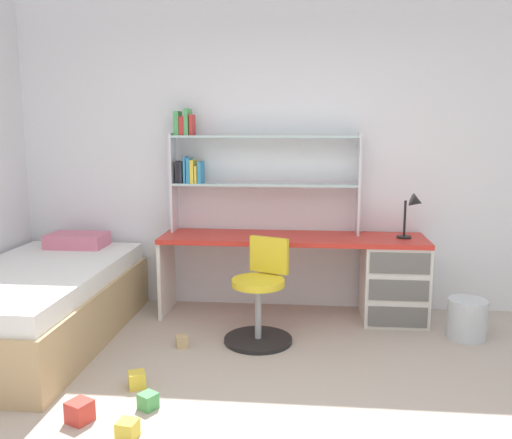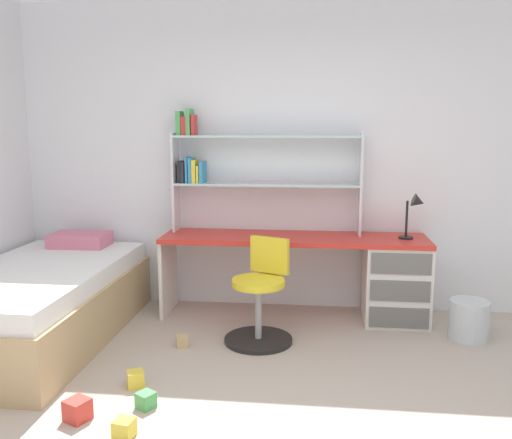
{
  "view_description": "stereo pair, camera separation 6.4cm",
  "coord_description": "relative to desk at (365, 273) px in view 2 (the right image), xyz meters",
  "views": [
    {
      "loc": [
        0.07,
        -2.34,
        1.6
      ],
      "look_at": [
        -0.3,
        1.45,
        0.96
      ],
      "focal_mm": 37.73,
      "sensor_mm": 36.0,
      "label": 1
    },
    {
      "loc": [
        0.13,
        -2.33,
        1.6
      ],
      "look_at": [
        -0.3,
        1.45,
        0.96
      ],
      "focal_mm": 37.73,
      "sensor_mm": 36.0,
      "label": 2
    }
  ],
  "objects": [
    {
      "name": "toy_block_yellow_1",
      "position": [
        -1.4,
        -1.98,
        -0.35
      ],
      "size": [
        0.11,
        0.11,
        0.1
      ],
      "primitive_type": "cube",
      "rotation": [
        0.0,
        0.0,
        1.41
      ],
      "color": "gold",
      "rests_on": "ground_plane"
    },
    {
      "name": "bed_platform",
      "position": [
        -2.52,
        -0.74,
        -0.12
      ],
      "size": [
        1.11,
        2.05,
        0.69
      ],
      "color": "tan",
      "rests_on": "ground_plane"
    },
    {
      "name": "toy_block_natural_3",
      "position": [
        -1.4,
        -0.77,
        -0.36
      ],
      "size": [
        0.11,
        0.11,
        0.09
      ],
      "primitive_type": "cube",
      "rotation": [
        0.0,
        0.0,
        0.35
      ],
      "color": "tan",
      "rests_on": "ground_plane"
    },
    {
      "name": "swivel_chair",
      "position": [
        -0.83,
        -0.58,
        -0.1
      ],
      "size": [
        0.52,
        0.52,
        0.78
      ],
      "color": "black",
      "rests_on": "ground_plane"
    },
    {
      "name": "desk",
      "position": [
        0.0,
        0.0,
        0.0
      ],
      "size": [
        2.24,
        0.55,
        0.71
      ],
      "color": "red",
      "rests_on": "ground_plane"
    },
    {
      "name": "toy_block_yellow_5",
      "position": [
        -1.53,
        -1.42,
        -0.35
      ],
      "size": [
        0.13,
        0.13,
        0.1
      ],
      "primitive_type": "cube",
      "rotation": [
        0.0,
        0.0,
        1.99
      ],
      "color": "gold",
      "rests_on": "ground_plane"
    },
    {
      "name": "toy_block_green_0",
      "position": [
        -1.38,
        -1.67,
        -0.36
      ],
      "size": [
        0.13,
        0.13,
        0.09
      ],
      "primitive_type": "cube",
      "rotation": [
        0.0,
        0.0,
        1.02
      ],
      "color": "#479E51",
      "rests_on": "ground_plane"
    },
    {
      "name": "desk_lamp",
      "position": [
        0.38,
        -0.03,
        0.56
      ],
      "size": [
        0.2,
        0.17,
        0.38
      ],
      "color": "black",
      "rests_on": "desk"
    },
    {
      "name": "waste_bin",
      "position": [
        0.76,
        -0.37,
        -0.25
      ],
      "size": [
        0.3,
        0.3,
        0.31
      ],
      "primitive_type": "cylinder",
      "color": "silver",
      "rests_on": "ground_plane"
    },
    {
      "name": "bookshelf_hutch",
      "position": [
        -1.08,
        0.16,
        0.91
      ],
      "size": [
        1.64,
        0.22,
        1.07
      ],
      "color": "silver",
      "rests_on": "desk"
    },
    {
      "name": "room_shell",
      "position": [
        -1.82,
        -0.89,
        0.96
      ],
      "size": [
        6.1,
        5.9,
        2.73
      ],
      "color": "silver",
      "rests_on": "ground_plane"
    },
    {
      "name": "toy_block_red_2",
      "position": [
        -1.72,
        -1.84,
        -0.34
      ],
      "size": [
        0.16,
        0.16,
        0.12
      ],
      "primitive_type": "cube",
      "rotation": [
        0.0,
        0.0,
        2.71
      ],
      "color": "red",
      "rests_on": "ground_plane"
    }
  ]
}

